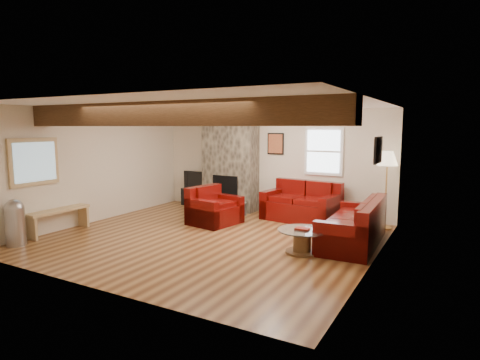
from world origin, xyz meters
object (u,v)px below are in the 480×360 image
(armchair_red, at_px, (215,206))
(coffee_table, at_px, (302,241))
(television, at_px, (199,180))
(floor_lamp, at_px, (387,163))
(sofa_three, at_px, (353,222))
(loveseat, at_px, (301,201))
(tv_cabinet, at_px, (199,197))

(armchair_red, xyz_separation_m, coffee_table, (2.39, -1.02, -0.20))
(coffee_table, distance_m, television, 4.65)
(coffee_table, xyz_separation_m, floor_lamp, (0.94, 2.38, 1.18))
(coffee_table, distance_m, floor_lamp, 2.81)
(armchair_red, relative_size, television, 1.22)
(sofa_three, height_order, television, television)
(loveseat, relative_size, floor_lamp, 1.02)
(sofa_three, xyz_separation_m, coffee_table, (-0.62, -0.94, -0.20))
(armchair_red, relative_size, coffee_table, 1.20)
(tv_cabinet, distance_m, television, 0.47)
(loveseat, height_order, armchair_red, loveseat)
(tv_cabinet, height_order, television, television)
(loveseat, height_order, floor_lamp, floor_lamp)
(tv_cabinet, bearing_deg, loveseat, -5.69)
(armchair_red, distance_m, floor_lamp, 3.72)
(coffee_table, relative_size, television, 1.01)
(armchair_red, distance_m, television, 2.14)
(television, bearing_deg, armchair_red, -45.82)
(sofa_three, bearing_deg, loveseat, -133.37)
(sofa_three, height_order, tv_cabinet, sofa_three)
(loveseat, relative_size, coffee_table, 1.99)
(tv_cabinet, height_order, floor_lamp, floor_lamp)
(coffee_table, relative_size, floor_lamp, 0.51)
(floor_lamp, bearing_deg, armchair_red, -157.83)
(tv_cabinet, bearing_deg, floor_lamp, -2.00)
(loveseat, distance_m, armchair_red, 1.96)
(armchair_red, bearing_deg, television, 54.37)
(loveseat, bearing_deg, tv_cabinet, -178.54)
(television, relative_size, floor_lamp, 0.51)
(sofa_three, xyz_separation_m, television, (-4.48, 1.60, 0.29))
(television, xyz_separation_m, floor_lamp, (4.80, -0.17, 0.68))
(tv_cabinet, bearing_deg, television, 0.00)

